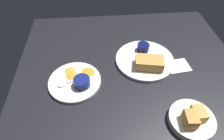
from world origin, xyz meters
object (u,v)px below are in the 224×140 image
(spoon_by_dark_ramekin, at_px, (142,56))
(plate_sandwich_main, at_px, (145,60))
(ramekin_light_gravy, at_px, (82,82))
(plate_chips_companion, at_px, (75,82))
(spoon_by_gravy_ramekin, at_px, (64,84))
(bread_basket_rear, at_px, (192,119))
(ramekin_dark_sauce, at_px, (143,47))
(sandwich_half_near, at_px, (149,63))

(spoon_by_dark_ramekin, bearing_deg, plate_sandwich_main, 121.25)
(ramekin_light_gravy, bearing_deg, plate_chips_companion, -39.81)
(plate_sandwich_main, relative_size, spoon_by_dark_ramekin, 2.95)
(spoon_by_gravy_ramekin, bearing_deg, bread_basket_rear, 156.39)
(plate_chips_companion, relative_size, ramekin_light_gravy, 3.33)
(spoon_by_dark_ramekin, distance_m, ramekin_light_gravy, 0.34)
(ramekin_light_gravy, xyz_separation_m, bread_basket_rear, (-0.41, 0.21, -0.01))
(ramekin_light_gravy, bearing_deg, bread_basket_rear, 153.42)
(plate_sandwich_main, relative_size, spoon_by_gravy_ramekin, 3.05)
(plate_sandwich_main, height_order, spoon_by_dark_ramekin, spoon_by_dark_ramekin)
(spoon_by_dark_ramekin, xyz_separation_m, plate_chips_companion, (0.33, 0.13, -0.01))
(ramekin_light_gravy, bearing_deg, spoon_by_dark_ramekin, -152.04)
(ramekin_dark_sauce, height_order, spoon_by_dark_ramekin, ramekin_dark_sauce)
(sandwich_half_near, relative_size, plate_chips_companion, 0.61)
(plate_sandwich_main, xyz_separation_m, ramekin_light_gravy, (0.31, 0.14, 0.03))
(plate_chips_companion, xyz_separation_m, bread_basket_rear, (-0.45, 0.24, 0.01))
(sandwich_half_near, relative_size, bread_basket_rear, 0.83)
(spoon_by_dark_ramekin, xyz_separation_m, ramekin_light_gravy, (0.30, 0.16, 0.02))
(spoon_by_dark_ramekin, bearing_deg, plate_chips_companion, 21.12)
(ramekin_dark_sauce, relative_size, bread_basket_rear, 0.35)
(spoon_by_gravy_ramekin, bearing_deg, ramekin_dark_sauce, -153.07)
(sandwich_half_near, relative_size, ramekin_dark_sauce, 2.35)
(ramekin_light_gravy, xyz_separation_m, spoon_by_gravy_ramekin, (0.08, -0.01, -0.02))
(plate_sandwich_main, relative_size, ramekin_light_gravy, 4.11)
(sandwich_half_near, bearing_deg, plate_sandwich_main, -83.20)
(spoon_by_dark_ramekin, xyz_separation_m, spoon_by_gravy_ramekin, (0.38, 0.15, 0.00))
(plate_chips_companion, relative_size, spoon_by_gravy_ramekin, 2.46)
(bread_basket_rear, bearing_deg, spoon_by_gravy_ramekin, -23.61)
(sandwich_half_near, bearing_deg, spoon_by_gravy_ramekin, 11.19)
(sandwich_half_near, distance_m, spoon_by_gravy_ramekin, 0.40)
(plate_chips_companion, distance_m, ramekin_light_gravy, 0.05)
(sandwich_half_near, height_order, ramekin_dark_sauce, sandwich_half_near)
(spoon_by_dark_ramekin, bearing_deg, sandwich_half_near, 102.92)
(plate_chips_companion, height_order, bread_basket_rear, bread_basket_rear)
(spoon_by_dark_ramekin, height_order, spoon_by_gravy_ramekin, same)
(plate_sandwich_main, distance_m, plate_chips_companion, 0.36)
(spoon_by_gravy_ramekin, bearing_deg, plate_sandwich_main, -161.09)
(sandwich_half_near, xyz_separation_m, bread_basket_rear, (-0.10, 0.29, -0.02))
(spoon_by_dark_ramekin, height_order, bread_basket_rear, bread_basket_rear)
(spoon_by_dark_ramekin, relative_size, spoon_by_gravy_ramekin, 1.03)
(ramekin_dark_sauce, distance_m, plate_chips_companion, 0.39)
(plate_sandwich_main, xyz_separation_m, plate_chips_companion, (0.34, 0.11, 0.00))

